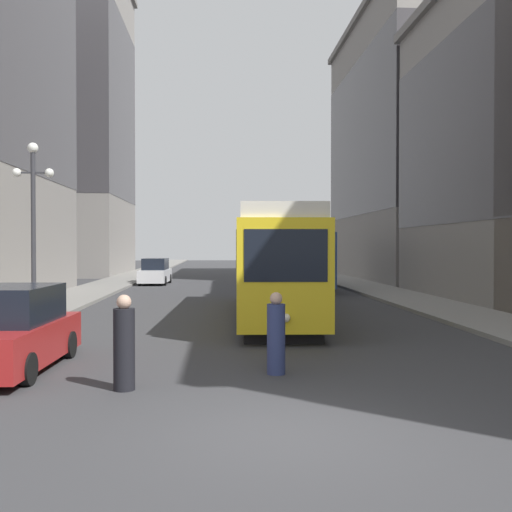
{
  "coord_description": "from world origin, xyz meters",
  "views": [
    {
      "loc": [
        -0.99,
        -8.2,
        2.7
      ],
      "look_at": [
        0.31,
        12.16,
        2.34
      ],
      "focal_mm": 40.65,
      "sensor_mm": 36.0,
      "label": 1
    }
  ],
  "objects_px": {
    "streetcar": "(273,262)",
    "pedestrian_crossing_near": "(124,346)",
    "transit_bus": "(299,258)",
    "lamp_post_left_near": "(33,205)",
    "pedestrian_crossing_far": "(276,336)",
    "parked_car_left_mid": "(155,272)",
    "parked_car_left_near": "(12,331)"
  },
  "relations": [
    {
      "from": "pedestrian_crossing_far",
      "to": "lamp_post_left_near",
      "type": "relative_size",
      "value": 0.28
    },
    {
      "from": "pedestrian_crossing_near",
      "to": "pedestrian_crossing_far",
      "type": "height_order",
      "value": "pedestrian_crossing_near"
    },
    {
      "from": "streetcar",
      "to": "lamp_post_left_near",
      "type": "relative_size",
      "value": 2.24
    },
    {
      "from": "parked_car_left_near",
      "to": "streetcar",
      "type": "bearing_deg",
      "value": 56.04
    },
    {
      "from": "lamp_post_left_near",
      "to": "pedestrian_crossing_near",
      "type": "bearing_deg",
      "value": -64.04
    },
    {
      "from": "transit_bus",
      "to": "pedestrian_crossing_near",
      "type": "distance_m",
      "value": 26.61
    },
    {
      "from": "transit_bus",
      "to": "parked_car_left_near",
      "type": "distance_m",
      "value": 25.66
    },
    {
      "from": "pedestrian_crossing_far",
      "to": "streetcar",
      "type": "bearing_deg",
      "value": 13.78
    },
    {
      "from": "parked_car_left_mid",
      "to": "pedestrian_crossing_far",
      "type": "distance_m",
      "value": 29.5
    },
    {
      "from": "transit_bus",
      "to": "pedestrian_crossing_far",
      "type": "bearing_deg",
      "value": -99.02
    },
    {
      "from": "transit_bus",
      "to": "lamp_post_left_near",
      "type": "relative_size",
      "value": 1.91
    },
    {
      "from": "transit_bus",
      "to": "streetcar",
      "type": "bearing_deg",
      "value": -101.71
    },
    {
      "from": "streetcar",
      "to": "pedestrian_crossing_near",
      "type": "height_order",
      "value": "streetcar"
    },
    {
      "from": "parked_car_left_mid",
      "to": "pedestrian_crossing_far",
      "type": "bearing_deg",
      "value": -76.54
    },
    {
      "from": "pedestrian_crossing_far",
      "to": "transit_bus",
      "type": "bearing_deg",
      "value": 9.64
    },
    {
      "from": "transit_bus",
      "to": "parked_car_left_near",
      "type": "bearing_deg",
      "value": -111.93
    },
    {
      "from": "pedestrian_crossing_near",
      "to": "lamp_post_left_near",
      "type": "xyz_separation_m",
      "value": [
        -4.62,
        9.48,
        3.28
      ]
    },
    {
      "from": "pedestrian_crossing_near",
      "to": "transit_bus",
      "type": "bearing_deg",
      "value": 168.67
    },
    {
      "from": "streetcar",
      "to": "parked_car_left_near",
      "type": "height_order",
      "value": "streetcar"
    },
    {
      "from": "transit_bus",
      "to": "parked_car_left_mid",
      "type": "distance_m",
      "value": 10.58
    },
    {
      "from": "streetcar",
      "to": "transit_bus",
      "type": "xyz_separation_m",
      "value": [
        3.04,
        14.75,
        -0.15
      ]
    },
    {
      "from": "parked_car_left_near",
      "to": "pedestrian_crossing_far",
      "type": "relative_size",
      "value": 2.63
    },
    {
      "from": "transit_bus",
      "to": "lamp_post_left_near",
      "type": "xyz_separation_m",
      "value": [
        -11.46,
        -16.21,
        2.16
      ]
    },
    {
      "from": "streetcar",
      "to": "pedestrian_crossing_far",
      "type": "distance_m",
      "value": 9.9
    },
    {
      "from": "parked_car_left_near",
      "to": "lamp_post_left_near",
      "type": "bearing_deg",
      "value": 105.88
    },
    {
      "from": "parked_car_left_near",
      "to": "pedestrian_crossing_far",
      "type": "distance_m",
      "value": 5.73
    },
    {
      "from": "transit_bus",
      "to": "lamp_post_left_near",
      "type": "height_order",
      "value": "lamp_post_left_near"
    },
    {
      "from": "parked_car_left_mid",
      "to": "pedestrian_crossing_near",
      "type": "height_order",
      "value": "parked_car_left_mid"
    },
    {
      "from": "streetcar",
      "to": "lamp_post_left_near",
      "type": "bearing_deg",
      "value": -167.86
    },
    {
      "from": "pedestrian_crossing_near",
      "to": "lamp_post_left_near",
      "type": "bearing_deg",
      "value": -150.47
    },
    {
      "from": "parked_car_left_mid",
      "to": "pedestrian_crossing_near",
      "type": "xyz_separation_m",
      "value": [
        2.72,
        -30.11,
        -0.01
      ]
    },
    {
      "from": "transit_bus",
      "to": "parked_car_left_mid",
      "type": "height_order",
      "value": "transit_bus"
    }
  ]
}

